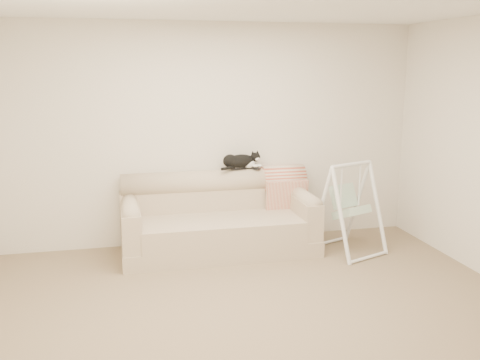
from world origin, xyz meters
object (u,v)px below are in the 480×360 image
Objects in this scene: remote_a at (239,168)px; tuxedo_cat at (240,161)px; remote_b at (254,168)px; baby_swing at (349,207)px; sofa at (218,221)px.

remote_a is 0.35× the size of tuxedo_cat.
baby_swing is at bearing -32.12° from remote_b.
tuxedo_cat is at bearing 151.33° from baby_swing.
tuxedo_cat is at bearing 36.97° from sofa.
tuxedo_cat reaches higher than remote_a.
tuxedo_cat is at bearing 10.57° from remote_a.
sofa is 1.50m from baby_swing.
sofa is 4.18× the size of tuxedo_cat.
baby_swing reaches higher than remote_b.
tuxedo_cat is 1.37m from baby_swing.
remote_a is 1.36m from baby_swing.
tuxedo_cat is at bearing 176.94° from remote_b.
baby_swing is (0.97, -0.61, -0.39)m from remote_b.
remote_b is (0.48, 0.23, 0.56)m from sofa.
sofa is at bearing -141.56° from remote_a.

